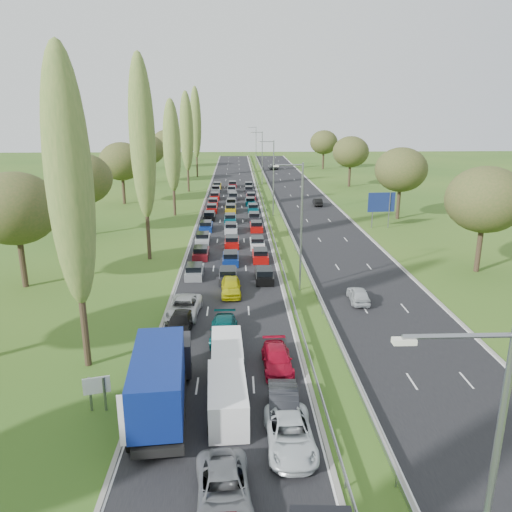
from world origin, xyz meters
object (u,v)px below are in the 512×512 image
object	(u,v)px
near_car_3	(180,322)
white_van_front	(227,396)
direction_sign	(381,204)
near_car_2	(184,308)
white_van_rear	(227,354)
info_sign	(97,389)
blue_lorry	(161,379)

from	to	relation	value
near_car_3	white_van_front	xyz separation A→B (m)	(3.83, -11.26, 0.41)
direction_sign	near_car_2	bearing A→B (deg)	-128.76
near_car_3	near_car_2	bearing A→B (deg)	94.42
white_van_rear	direction_sign	size ratio (longest dim) A/B	0.97
white_van_rear	info_sign	distance (m)	8.59
white_van_rear	near_car_3	bearing A→B (deg)	119.58
near_car_3	blue_lorry	bearing A→B (deg)	-85.02
info_sign	near_car_2	bearing A→B (deg)	75.42
white_van_front	blue_lorry	bearing A→B (deg)	172.51
near_car_3	white_van_front	distance (m)	11.90
white_van_front	direction_sign	bearing A→B (deg)	61.95
near_car_2	near_car_3	distance (m)	2.79
near_car_3	direction_sign	world-z (taller)	direction_sign
blue_lorry	direction_sign	distance (m)	51.79
white_van_front	direction_sign	xyz separation A→B (m)	(21.46, 45.56, 2.47)
blue_lorry	direction_sign	world-z (taller)	direction_sign
near_car_2	info_sign	xyz separation A→B (m)	(-3.49, -13.43, 0.60)
near_car_2	direction_sign	size ratio (longest dim) A/B	1.04
near_car_3	white_van_rear	distance (m)	7.11
near_car_2	blue_lorry	bearing A→B (deg)	-84.32
near_car_2	info_sign	size ratio (longest dim) A/B	2.58
near_car_2	near_car_3	bearing A→B (deg)	-84.76
white_van_rear	white_van_front	bearing A→B (deg)	-91.02
direction_sign	white_van_front	bearing A→B (deg)	-115.22
blue_lorry	info_sign	distance (m)	3.76
white_van_rear	direction_sign	bearing A→B (deg)	59.77
near_car_2	near_car_3	world-z (taller)	near_car_2
blue_lorry	white_van_front	bearing A→B (deg)	-9.45
blue_lorry	direction_sign	bearing A→B (deg)	56.18
near_car_3	direction_sign	bearing A→B (deg)	57.68
white_van_front	near_car_2	bearing A→B (deg)	102.48
near_car_3	info_sign	xyz separation A→B (m)	(-3.51, -10.64, 0.67)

